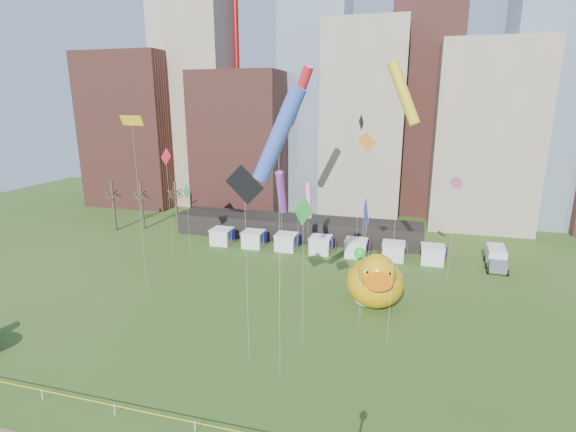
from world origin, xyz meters
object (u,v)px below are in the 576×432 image
(seahorse_green, at_px, (360,261))
(seahorse_purple, at_px, (379,277))
(big_duck, at_px, (375,280))
(box_truck, at_px, (496,258))
(small_duck, at_px, (366,295))

(seahorse_green, distance_m, seahorse_purple, 4.38)
(big_duck, bearing_deg, seahorse_purple, -70.58)
(big_duck, bearing_deg, box_truck, 39.23)
(small_duck, distance_m, seahorse_purple, 2.63)
(small_duck, relative_size, box_truck, 0.66)
(seahorse_purple, height_order, box_truck, seahorse_purple)
(seahorse_green, xyz_separation_m, box_truck, (16.15, 12.42, -2.44))
(big_duck, distance_m, box_truck, 20.98)
(big_duck, distance_m, seahorse_green, 3.65)
(big_duck, bearing_deg, seahorse_green, 115.42)
(small_duck, bearing_deg, big_duck, 1.10)
(seahorse_green, xyz_separation_m, seahorse_purple, (2.34, -3.69, -0.17))
(seahorse_green, distance_m, box_truck, 20.51)
(box_truck, bearing_deg, seahorse_purple, -126.81)
(small_duck, xyz_separation_m, seahorse_purple, (1.24, -0.41, 2.28))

